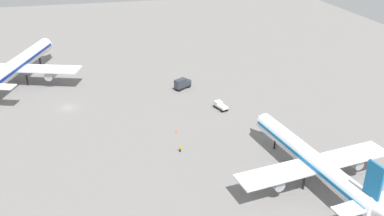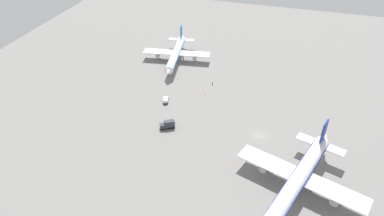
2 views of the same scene
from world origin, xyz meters
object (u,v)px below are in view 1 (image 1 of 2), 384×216
safety_cone_near_gate (176,131)px  ground_crew_worker (180,148)px  airplane_at_gate (311,159)px  pushback_tractor (220,106)px  airplane_taxiing (17,65)px  catering_truck (182,84)px

safety_cone_near_gate → ground_crew_worker: bearing=-6.0°
airplane_at_gate → pushback_tractor: size_ratio=8.83×
pushback_tractor → safety_cone_near_gate: size_ratio=7.96×
ground_crew_worker → safety_cone_near_gate: bearing=23.0°
airplane_at_gate → ground_crew_worker: size_ratio=25.23×
airplane_taxiing → ground_crew_worker: airplane_taxiing is taller
airplane_taxiing → safety_cone_near_gate: airplane_taxiing is taller
airplane_at_gate → ground_crew_worker: bearing=45.8°
safety_cone_near_gate → pushback_tractor: bearing=125.1°
catering_truck → ground_crew_worker: (35.72, -8.41, -0.85)m
pushback_tractor → airplane_at_gate: bearing=173.7°
safety_cone_near_gate → catering_truck: bearing=164.3°
airplane_at_gate → airplane_taxiing: (-70.30, -63.47, 0.96)m
catering_truck → ground_crew_worker: 36.70m
airplane_taxiing → safety_cone_near_gate: size_ratio=82.26×
airplane_at_gate → ground_crew_worker: 28.71m
safety_cone_near_gate → airplane_at_gate: bearing=40.8°
airplane_at_gate → ground_crew_worker: airplane_at_gate is taller
pushback_tractor → ground_crew_worker: (19.38, -15.49, -0.12)m
airplane_taxiing → ground_crew_worker: size_ratio=29.56×
ground_crew_worker → safety_cone_near_gate: size_ratio=2.78×
airplane_at_gate → catering_truck: airplane_at_gate is taller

